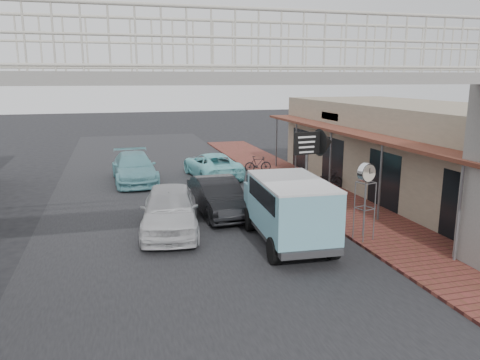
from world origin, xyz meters
TOP-DOWN VIEW (x-y plane):
  - ground at (0.00, 0.00)m, footprint 120.00×120.00m
  - road_strip at (0.00, 0.00)m, footprint 10.00×60.00m
  - sidewalk at (6.50, 3.00)m, footprint 3.00×40.00m
  - shophouse_row at (10.97, 4.00)m, footprint 7.20×18.00m
  - footbridge at (0.00, -4.00)m, footprint 16.40×2.40m
  - white_hatchback at (-0.50, 1.90)m, footprint 2.49×4.85m
  - dark_sedan at (1.51, 3.49)m, footprint 1.75×4.36m
  - angkot_curb at (2.71, 10.23)m, footprint 2.63×4.88m
  - angkot_far at (-1.28, 10.16)m, footprint 2.22×5.07m
  - angkot_van at (2.91, -0.34)m, footprint 2.20×4.44m
  - motorcycle_near at (7.18, 5.88)m, footprint 1.66×0.67m
  - motorcycle_far at (5.30, 10.47)m, footprint 1.50×0.56m
  - street_clock at (5.30, -0.75)m, footprint 0.64×0.58m
  - arrow_sign at (5.95, 3.75)m, footprint 1.81×1.17m

SIDE VIEW (x-z plane):
  - ground at x=0.00m, z-range 0.00..0.00m
  - road_strip at x=0.00m, z-range 0.00..0.01m
  - sidewalk at x=6.50m, z-range 0.00..0.10m
  - motorcycle_near at x=7.18m, z-range 0.10..0.96m
  - motorcycle_far at x=5.30m, z-range 0.10..0.98m
  - angkot_curb at x=2.71m, z-range 0.00..1.30m
  - dark_sedan at x=1.51m, z-range 0.00..1.41m
  - angkot_far at x=-1.28m, z-range 0.00..1.45m
  - white_hatchback at x=-0.50m, z-range 0.00..1.58m
  - angkot_van at x=2.91m, z-range 0.29..2.42m
  - shophouse_row at x=10.97m, z-range 0.01..4.01m
  - street_clock at x=5.30m, z-range 0.91..3.37m
  - arrow_sign at x=5.95m, z-range 1.04..4.08m
  - footbridge at x=0.00m, z-range 0.01..6.35m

